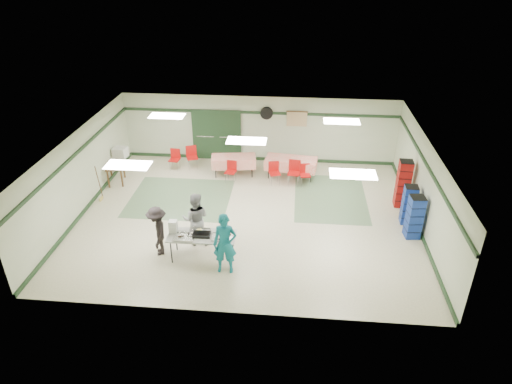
# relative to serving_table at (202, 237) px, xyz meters

# --- Properties ---
(floor) EXTENTS (11.00, 11.00, 0.00)m
(floor) POSITION_rel_serving_table_xyz_m (1.02, 2.36, -0.72)
(floor) COLOR beige
(floor) RESTS_ON ground
(ceiling) EXTENTS (11.00, 11.00, 0.00)m
(ceiling) POSITION_rel_serving_table_xyz_m (1.02, 2.36, 1.98)
(ceiling) COLOR silver
(ceiling) RESTS_ON wall_back
(wall_back) EXTENTS (11.00, 0.00, 11.00)m
(wall_back) POSITION_rel_serving_table_xyz_m (1.02, 6.86, 0.63)
(wall_back) COLOR beige
(wall_back) RESTS_ON floor
(wall_front) EXTENTS (11.00, 0.00, 11.00)m
(wall_front) POSITION_rel_serving_table_xyz_m (1.02, -2.14, 0.63)
(wall_front) COLOR beige
(wall_front) RESTS_ON floor
(wall_left) EXTENTS (0.00, 9.00, 9.00)m
(wall_left) POSITION_rel_serving_table_xyz_m (-4.48, 2.36, 0.63)
(wall_left) COLOR beige
(wall_left) RESTS_ON floor
(wall_right) EXTENTS (0.00, 9.00, 9.00)m
(wall_right) POSITION_rel_serving_table_xyz_m (6.52, 2.36, 0.63)
(wall_right) COLOR beige
(wall_right) RESTS_ON floor
(trim_back) EXTENTS (11.00, 0.06, 0.10)m
(trim_back) POSITION_rel_serving_table_xyz_m (1.02, 6.83, 1.33)
(trim_back) COLOR #1E371F
(trim_back) RESTS_ON wall_back
(baseboard_back) EXTENTS (11.00, 0.06, 0.12)m
(baseboard_back) POSITION_rel_serving_table_xyz_m (1.02, 6.83, -0.66)
(baseboard_back) COLOR #1E371F
(baseboard_back) RESTS_ON floor
(trim_left) EXTENTS (0.06, 9.00, 0.10)m
(trim_left) POSITION_rel_serving_table_xyz_m (-4.45, 2.36, 1.33)
(trim_left) COLOR #1E371F
(trim_left) RESTS_ON wall_back
(baseboard_left) EXTENTS (0.06, 9.00, 0.12)m
(baseboard_left) POSITION_rel_serving_table_xyz_m (-4.45, 2.36, -0.66)
(baseboard_left) COLOR #1E371F
(baseboard_left) RESTS_ON floor
(trim_right) EXTENTS (0.06, 9.00, 0.10)m
(trim_right) POSITION_rel_serving_table_xyz_m (6.49, 2.36, 1.33)
(trim_right) COLOR #1E371F
(trim_right) RESTS_ON wall_back
(baseboard_right) EXTENTS (0.06, 9.00, 0.12)m
(baseboard_right) POSITION_rel_serving_table_xyz_m (6.49, 2.36, -0.66)
(baseboard_right) COLOR #1E371F
(baseboard_right) RESTS_ON floor
(green_patch_a) EXTENTS (3.50, 3.00, 0.01)m
(green_patch_a) POSITION_rel_serving_table_xyz_m (-1.48, 3.36, -0.71)
(green_patch_a) COLOR #637D5B
(green_patch_a) RESTS_ON floor
(green_patch_b) EXTENTS (2.50, 3.50, 0.01)m
(green_patch_b) POSITION_rel_serving_table_xyz_m (3.82, 3.86, -0.71)
(green_patch_b) COLOR #637D5B
(green_patch_b) RESTS_ON floor
(double_door_left) EXTENTS (0.90, 0.06, 2.10)m
(double_door_left) POSITION_rel_serving_table_xyz_m (-1.18, 6.80, 0.33)
(double_door_left) COLOR #989B98
(double_door_left) RESTS_ON floor
(double_door_right) EXTENTS (0.90, 0.06, 2.10)m
(double_door_right) POSITION_rel_serving_table_xyz_m (-0.23, 6.80, 0.33)
(double_door_right) COLOR #989B98
(double_door_right) RESTS_ON floor
(door_frame) EXTENTS (2.00, 0.03, 2.15)m
(door_frame) POSITION_rel_serving_table_xyz_m (-0.71, 6.78, 0.33)
(door_frame) COLOR #1E371F
(door_frame) RESTS_ON floor
(wall_fan) EXTENTS (0.50, 0.10, 0.50)m
(wall_fan) POSITION_rel_serving_table_xyz_m (1.32, 6.80, 1.33)
(wall_fan) COLOR black
(wall_fan) RESTS_ON wall_back
(scroll_banner) EXTENTS (0.80, 0.02, 0.60)m
(scroll_banner) POSITION_rel_serving_table_xyz_m (2.52, 6.80, 1.13)
(scroll_banner) COLOR tan
(scroll_banner) RESTS_ON wall_back
(serving_table) EXTENTS (1.92, 0.81, 0.76)m
(serving_table) POSITION_rel_serving_table_xyz_m (0.00, 0.00, 0.00)
(serving_table) COLOR #A4A5A0
(serving_table) RESTS_ON floor
(sheet_tray_right) EXTENTS (0.57, 0.44, 0.02)m
(sheet_tray_right) POSITION_rel_serving_table_xyz_m (0.59, -0.06, 0.05)
(sheet_tray_right) COLOR silver
(sheet_tray_right) RESTS_ON serving_table
(sheet_tray_mid) EXTENTS (0.60, 0.46, 0.02)m
(sheet_tray_mid) POSITION_rel_serving_table_xyz_m (-0.10, 0.11, 0.05)
(sheet_tray_mid) COLOR silver
(sheet_tray_mid) RESTS_ON serving_table
(sheet_tray_left) EXTENTS (0.59, 0.45, 0.02)m
(sheet_tray_left) POSITION_rel_serving_table_xyz_m (-0.47, -0.15, 0.05)
(sheet_tray_left) COLOR silver
(sheet_tray_left) RESTS_ON serving_table
(baking_pan) EXTENTS (0.50, 0.32, 0.08)m
(baking_pan) POSITION_rel_serving_table_xyz_m (0.01, -0.01, 0.08)
(baking_pan) COLOR black
(baking_pan) RESTS_ON serving_table
(foam_box_stack) EXTENTS (0.23, 0.21, 0.36)m
(foam_box_stack) POSITION_rel_serving_table_xyz_m (-0.83, 0.11, 0.22)
(foam_box_stack) COLOR white
(foam_box_stack) RESTS_ON serving_table
(volunteer_teal) EXTENTS (0.66, 0.45, 1.77)m
(volunteer_teal) POSITION_rel_serving_table_xyz_m (0.74, -0.53, 0.17)
(volunteer_teal) COLOR #137387
(volunteer_teal) RESTS_ON floor
(volunteer_grey) EXTENTS (0.87, 0.71, 1.67)m
(volunteer_grey) POSITION_rel_serving_table_xyz_m (-0.32, 0.72, 0.12)
(volunteer_grey) COLOR gray
(volunteer_grey) RESTS_ON floor
(volunteer_dark) EXTENTS (0.80, 1.09, 1.51)m
(volunteer_dark) POSITION_rel_serving_table_xyz_m (-1.29, 0.11, 0.04)
(volunteer_dark) COLOR black
(volunteer_dark) RESTS_ON floor
(dining_table_a) EXTENTS (2.01, 1.08, 0.77)m
(dining_table_a) POSITION_rel_serving_table_xyz_m (2.37, 5.40, -0.15)
(dining_table_a) COLOR red
(dining_table_a) RESTS_ON floor
(dining_table_b) EXTENTS (1.76, 0.97, 0.77)m
(dining_table_b) POSITION_rel_serving_table_xyz_m (0.17, 5.40, -0.15)
(dining_table_b) COLOR red
(dining_table_b) RESTS_ON floor
(chair_a) EXTENTS (0.47, 0.47, 0.93)m
(chair_a) POSITION_rel_serving_table_xyz_m (2.51, 4.84, -0.14)
(chair_a) COLOR #B10F0E
(chair_a) RESTS_ON floor
(chair_b) EXTENTS (0.49, 0.49, 0.85)m
(chair_b) POSITION_rel_serving_table_xyz_m (1.77, 4.83, -0.20)
(chair_b) COLOR #B10F0E
(chair_b) RESTS_ON floor
(chair_c) EXTENTS (0.43, 0.43, 0.81)m
(chair_c) POSITION_rel_serving_table_xyz_m (2.91, 4.83, -0.22)
(chair_c) COLOR #B10F0E
(chair_c) RESTS_ON floor
(chair_d) EXTENTS (0.45, 0.45, 0.82)m
(chair_d) POSITION_rel_serving_table_xyz_m (0.15, 4.83, -0.22)
(chair_d) COLOR #B10F0E
(chair_d) RESTS_ON floor
(chair_loose_a) EXTENTS (0.54, 0.54, 0.90)m
(chair_loose_a) POSITION_rel_serving_table_xyz_m (-1.58, 5.88, -0.16)
(chair_loose_a) COLOR #B10F0E
(chair_loose_a) RESTS_ON floor
(chair_loose_b) EXTENTS (0.43, 0.43, 0.84)m
(chair_loose_b) POSITION_rel_serving_table_xyz_m (-2.22, 5.68, -0.21)
(chair_loose_b) COLOR #B10F0E
(chair_loose_b) RESTS_ON floor
(crate_stack_blue_a) EXTENTS (0.47, 0.47, 1.39)m
(crate_stack_blue_a) POSITION_rel_serving_table_xyz_m (6.17, 1.64, -0.02)
(crate_stack_blue_a) COLOR navy
(crate_stack_blue_a) RESTS_ON floor
(crate_stack_red) EXTENTS (0.45, 0.45, 1.68)m
(crate_stack_red) POSITION_rel_serving_table_xyz_m (6.17, 3.54, 0.12)
(crate_stack_red) COLOR maroon
(crate_stack_red) RESTS_ON floor
(crate_stack_blue_b) EXTENTS (0.42, 0.42, 1.31)m
(crate_stack_blue_b) POSITION_rel_serving_table_xyz_m (6.17, 2.45, -0.06)
(crate_stack_blue_b) COLOR navy
(crate_stack_blue_b) RESTS_ON floor
(printer_table) EXTENTS (0.81, 1.05, 0.74)m
(printer_table) POSITION_rel_serving_table_xyz_m (-4.13, 4.32, -0.07)
(printer_table) COLOR brown
(printer_table) RESTS_ON floor
(office_printer) EXTENTS (0.54, 0.48, 0.39)m
(office_printer) POSITION_rel_serving_table_xyz_m (-4.13, 5.00, 0.22)
(office_printer) COLOR silver
(office_printer) RESTS_ON printer_table
(broom) EXTENTS (0.06, 0.21, 1.31)m
(broom) POSITION_rel_serving_table_xyz_m (-4.21, 3.01, -0.04)
(broom) COLOR brown
(broom) RESTS_ON floor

